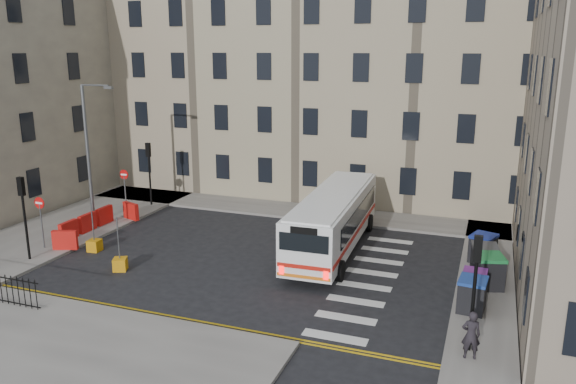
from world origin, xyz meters
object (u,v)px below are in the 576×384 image
Objects in this scene: wheelie_bin_d at (484,260)px; wheelie_bin_e at (483,248)px; bus at (334,218)px; bollard_yellow at (95,245)px; bollard_chevron at (120,264)px; pedestrian at (471,335)px; wheelie_bin_c at (489,271)px; streetlamp at (88,152)px; wheelie_bin_a at (472,295)px; wheelie_bin_b at (474,285)px.

wheelie_bin_e is at bearing 85.28° from wheelie_bin_d.
bus is 18.33× the size of bollard_yellow.
pedestrian is at bearing -9.56° from bollard_chevron.
bollard_chevron is at bearing -170.83° from wheelie_bin_d.
bus is at bearing 20.97° from bollard_yellow.
bus is 7.09× the size of wheelie_bin_c.
streetlamp is 22.23m from wheelie_bin_a.
bollard_chevron is at bearing -171.12° from wheelie_bin_a.
bus is 8.32× the size of wheelie_bin_a.
wheelie_bin_e is (7.28, 0.56, -0.88)m from bus.
wheelie_bin_b is (0.03, 1.16, -0.06)m from wheelie_bin_a.
wheelie_bin_d is 2.36× the size of bollard_yellow.
wheelie_bin_b is at bearing -126.23° from wheelie_bin_c.
bus is (14.47, 0.73, -2.63)m from streetlamp.
wheelie_bin_a is 1.16m from wheelie_bin_b.
wheelie_bin_c is 0.92× the size of pedestrian.
wheelie_bin_c is at bearing -4.48° from streetlamp.
wheelie_bin_d reaches higher than wheelie_bin_a.
bus reaches higher than bollard_yellow.
wheelie_bin_e is at bearing 80.11° from wheelie_bin_c.
wheelie_bin_d is at bearing -102.39° from pedestrian.
bus is at bearing -61.50° from pedestrian.
bus is 10.67m from bollard_chevron.
pedestrian reaches higher than wheelie_bin_a.
bollard_chevron is at bearing -169.04° from wheelie_bin_b.
streetlamp is 8.90m from bollard_chevron.
wheelie_bin_a is 2.20× the size of bollard_chevron.
pedestrian is at bearing -13.21° from bollard_yellow.
streetlamp is at bearing 173.71° from wheelie_bin_a.
bollard_chevron is (2.83, -1.71, 0.00)m from bollard_yellow.
streetlamp reaches higher than pedestrian.
wheelie_bin_b is at bearing -104.34° from wheelie_bin_d.
bus is at bearing 149.29° from wheelie_bin_a.
streetlamp is 13.57× the size of bollard_yellow.
pedestrian is at bearing -71.38° from wheelie_bin_e.
streetlamp reaches higher than wheelie_bin_c.
wheelie_bin_e is at bearing 90.45° from wheelie_bin_b.
wheelie_bin_d is 1.69m from wheelie_bin_e.
wheelie_bin_c reaches higher than wheelie_bin_d.
streetlamp reaches higher than wheelie_bin_e.
pedestrian reaches higher than wheelie_bin_d.
wheelie_bin_a is 0.93× the size of wheelie_bin_d.
wheelie_bin_b is 0.77× the size of wheelie_bin_c.
bollard_chevron is at bearing 176.48° from wheelie_bin_c.
bollard_chevron is (-16.25, -3.65, -0.57)m from wheelie_bin_c.
bus is at bearing 145.93° from wheelie_bin_c.
wheelie_bin_a is 1.10× the size of wheelie_bin_b.
wheelie_bin_b is at bearing -31.35° from bus.
bus reaches higher than wheelie_bin_b.
wheelie_bin_c reaches higher than wheelie_bin_e.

